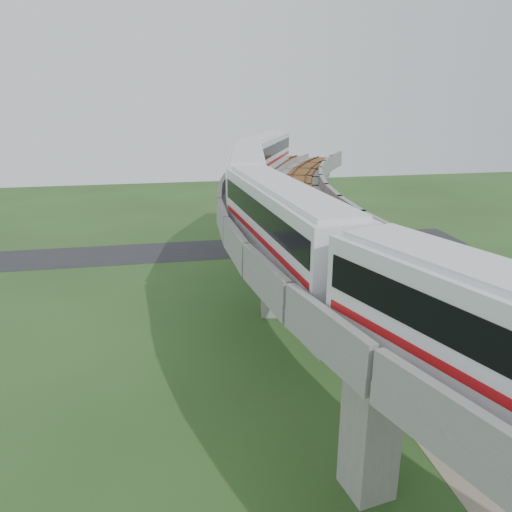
# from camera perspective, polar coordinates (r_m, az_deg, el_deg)

# --- Properties ---
(ground) EXTENTS (160.00, 160.00, 0.00)m
(ground) POSITION_cam_1_polar(r_m,az_deg,el_deg) (34.96, 4.23, -13.62)
(ground) COLOR #29471C
(ground) RESTS_ON ground
(dirt_lot) EXTENTS (18.00, 26.00, 0.04)m
(dirt_lot) POSITION_cam_1_polar(r_m,az_deg,el_deg) (39.12, 25.74, -11.82)
(dirt_lot) COLOR gray
(dirt_lot) RESTS_ON ground
(asphalt_road) EXTENTS (60.00, 8.00, 0.03)m
(asphalt_road) POSITION_cam_1_polar(r_m,az_deg,el_deg) (61.97, -2.86, 0.88)
(asphalt_road) COLOR #232326
(asphalt_road) RESTS_ON ground
(viaduct) EXTENTS (19.58, 73.98, 11.40)m
(viaduct) POSITION_cam_1_polar(r_m,az_deg,el_deg) (32.37, 11.19, 1.04)
(viaduct) COLOR #99968E
(viaduct) RESTS_ON ground
(metro_train) EXTENTS (11.60, 61.30, 3.64)m
(metro_train) POSITION_cam_1_polar(r_m,az_deg,el_deg) (32.47, 4.43, 7.32)
(metro_train) COLOR silver
(metro_train) RESTS_ON ground
(fence) EXTENTS (3.87, 38.73, 1.50)m
(fence) POSITION_cam_1_polar(r_m,az_deg,el_deg) (38.03, 18.86, -10.54)
(fence) COLOR #2D382D
(fence) RESTS_ON ground
(tree_0) EXTENTS (2.02, 2.02, 3.01)m
(tree_0) POSITION_cam_1_polar(r_m,az_deg,el_deg) (57.82, 9.23, 1.60)
(tree_0) COLOR #382314
(tree_0) RESTS_ON ground
(tree_1) EXTENTS (2.55, 2.55, 2.95)m
(tree_1) POSITION_cam_1_polar(r_m,az_deg,el_deg) (50.30, 9.45, -1.28)
(tree_1) COLOR #382314
(tree_1) RESTS_ON ground
(tree_2) EXTENTS (2.41, 2.41, 3.25)m
(tree_2) POSITION_cam_1_polar(r_m,az_deg,el_deg) (41.45, 11.19, -5.16)
(tree_2) COLOR #382314
(tree_2) RESTS_ON ground
(tree_3) EXTENTS (2.84, 2.84, 3.04)m
(tree_3) POSITION_cam_1_polar(r_m,az_deg,el_deg) (36.87, 14.62, -9.16)
(tree_3) COLOR #382314
(tree_3) RESTS_ON ground
(tree_4) EXTENTS (2.78, 2.78, 3.15)m
(tree_4) POSITION_cam_1_polar(r_m,az_deg,el_deg) (30.96, 21.29, -15.28)
(tree_4) COLOR #382314
(tree_4) RESTS_ON ground
(car_dark) EXTENTS (4.49, 2.60, 1.22)m
(car_dark) POSITION_cam_1_polar(r_m,az_deg,el_deg) (44.83, 18.64, -6.16)
(car_dark) COLOR black
(car_dark) RESTS_ON dirt_lot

